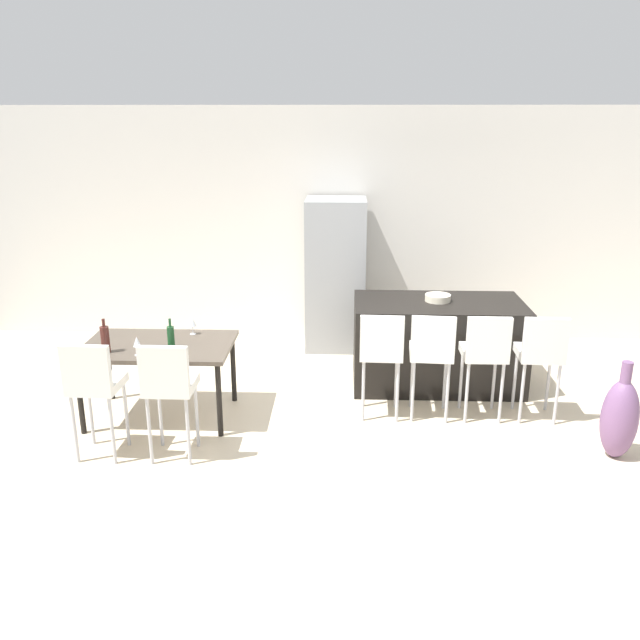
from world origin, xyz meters
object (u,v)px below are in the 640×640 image
floor_vase (619,418)px  dining_table (158,351)px  bar_chair_middle (432,349)px  bar_chair_far (541,351)px  dining_chair_far (169,382)px  refrigerator (335,274)px  wine_bottle_middle (171,336)px  wine_glass_far (137,342)px  kitchen_island (437,343)px  fruit_bowl (438,298)px  bar_chair_right (485,350)px  wine_glass_right (192,322)px  bar_chair_left (381,349)px  wine_bottle_left (105,339)px  dining_chair_near (93,381)px

floor_vase → dining_table: bearing=171.3°
bar_chair_middle → bar_chair_far: size_ratio=1.00×
dining_chair_far → refrigerator: size_ratio=0.57×
wine_bottle_middle → wine_glass_far: wine_bottle_middle is taller
kitchen_island → bar_chair_middle: bearing=-101.8°
dining_table → floor_vase: (4.06, -0.62, -0.31)m
kitchen_island → fruit_bowl: (-0.01, 0.03, 0.50)m
wine_bottle_middle → wine_glass_far: (-0.25, -0.21, 0.02)m
bar_chair_middle → bar_chair_right: bearing=-0.0°
kitchen_island → wine_glass_right: (-2.47, -0.61, 0.40)m
bar_chair_left → wine_glass_far: (-2.19, -0.37, 0.17)m
dining_table → wine_glass_right: size_ratio=7.96×
bar_chair_left → bar_chair_far: (1.48, 0.00, 0.00)m
wine_glass_far → refrigerator: refrigerator is taller
bar_chair_far → refrigerator: 2.81m
wine_bottle_left → floor_vase: wine_bottle_left is taller
bar_chair_right → wine_glass_far: bar_chair_right is taller
bar_chair_right → kitchen_island: bearing=110.8°
fruit_bowl → floor_vase: 2.14m
kitchen_island → bar_chair_left: (-0.64, -0.84, 0.24)m
dining_chair_far → refrigerator: (1.32, 2.89, 0.22)m
bar_chair_left → wine_glass_right: size_ratio=6.03×
bar_chair_far → dining_chair_far: (-3.26, -0.87, 0.00)m
bar_chair_middle → floor_vase: (1.50, -0.69, -0.34)m
wine_glass_far → floor_vase: size_ratio=0.20×
dining_table → dining_chair_near: dining_chair_near is taller
bar_chair_far → dining_table: 3.58m
kitchen_island → bar_chair_middle: bar_chair_middle is taller
dining_chair_far → wine_bottle_left: size_ratio=3.33×
bar_chair_right → wine_bottle_middle: (-2.91, -0.15, 0.15)m
wine_bottle_middle → bar_chair_left: bearing=4.5°
dining_chair_far → wine_bottle_left: bearing=141.4°
dining_chair_near → refrigerator: (1.95, 2.89, 0.22)m
bar_chair_far → wine_glass_right: (-3.31, 0.23, 0.17)m
wine_bottle_left → wine_glass_right: size_ratio=1.81×
wine_bottle_middle → wine_bottle_left: bearing=-165.1°
dining_table → dining_chair_near: bearing=-111.4°
wine_bottle_left → wine_glass_far: bearing=-11.9°
wine_glass_far → floor_vase: bearing=-4.5°
bar_chair_middle → bar_chair_right: size_ratio=1.00×
bar_chair_middle → refrigerator: bearing=114.8°
kitchen_island → floor_vase: size_ratio=2.04×
bar_chair_middle → wine_glass_far: 2.69m
refrigerator → floor_vase: (2.43, -2.71, -0.56)m
bar_chair_middle → fruit_bowl: bar_chair_middle is taller
dining_chair_far → floor_vase: 3.77m
bar_chair_far → dining_chair_near: same height
wine_bottle_left → wine_bottle_middle: size_ratio=1.14×
wine_glass_far → bar_chair_middle: bearing=7.8°
bar_chair_middle → refrigerator: 2.23m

